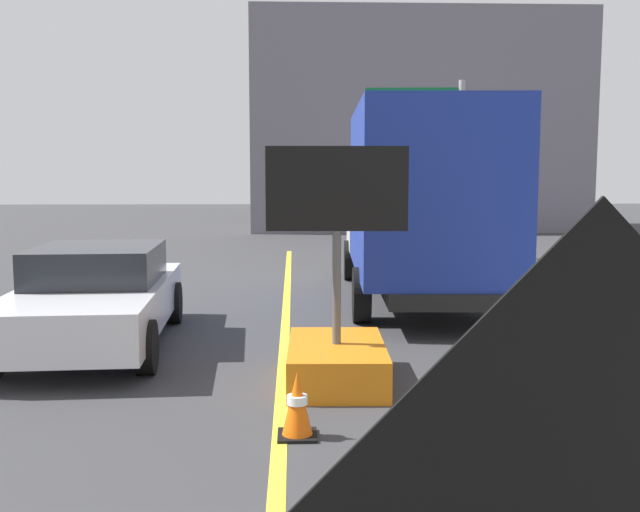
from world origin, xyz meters
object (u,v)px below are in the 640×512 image
Objects in this scene: box_truck at (419,201)px; traffic_cone_mid_lane at (297,405)px; arrow_board_trailer at (336,341)px; highway_guide_sign at (433,137)px; pickup_car at (96,296)px.

traffic_cone_mid_lane is at bearing -108.14° from box_truck.
arrow_board_trailer is 0.54× the size of highway_guide_sign.
arrow_board_trailer is 0.57× the size of pickup_car.
arrow_board_trailer is 5.77m from box_truck.
highway_guide_sign is (6.70, 10.48, 2.73)m from pickup_car.
traffic_cone_mid_lane is at bearing -104.70° from arrow_board_trailer.
highway_guide_sign reaches higher than arrow_board_trailer.
pickup_car is at bearing -146.57° from box_truck.
pickup_car is at bearing 126.99° from traffic_cone_mid_lane.
arrow_board_trailer is 0.36× the size of box_truck.
pickup_car is 7.68× the size of traffic_cone_mid_lane.
box_truck is 12.31× the size of traffic_cone_mid_lane.
arrow_board_trailer is at bearing -30.74° from pickup_car.
arrow_board_trailer is at bearing -105.56° from highway_guide_sign.
arrow_board_trailer is at bearing 75.30° from traffic_cone_mid_lane.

